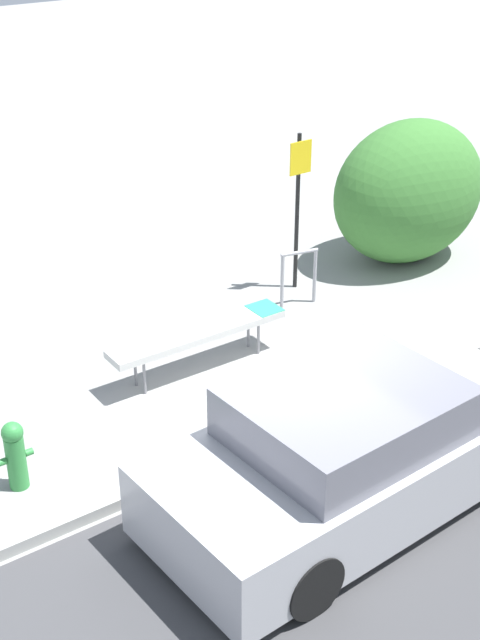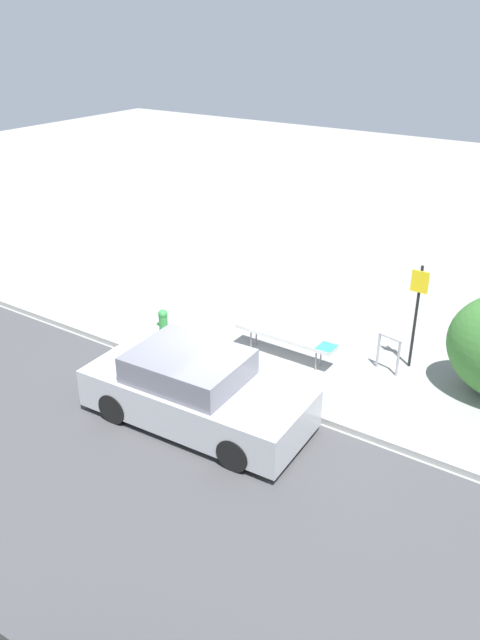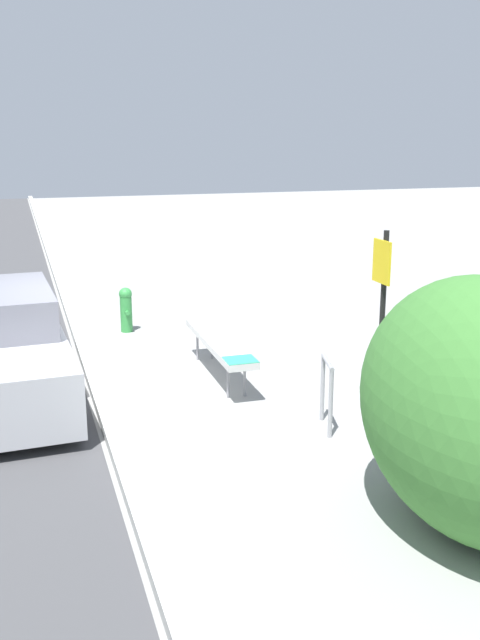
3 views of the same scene
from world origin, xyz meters
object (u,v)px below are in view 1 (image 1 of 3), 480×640
bench (199,333)px  parked_car_near (353,450)px  sign_post (298,198)px  fire_hydrant (15,453)px  bike_rack (299,272)px

bench → parked_car_near: bearing=-92.9°
sign_post → fire_hydrant: sign_post is taller
bench → sign_post: (2.41, 1.13, 0.89)m
bench → bike_rack: (2.09, 0.67, 0.00)m
parked_car_near → bike_rack: bearing=55.4°
bike_rack → sign_post: sign_post is taller
bench → parked_car_near: (-0.18, -2.99, 0.13)m
fire_hydrant → parked_car_near: size_ratio=0.18×
bike_rack → parked_car_near: (-2.27, -3.66, 0.13)m
parked_car_near → bench: bearing=83.8°
sign_post → parked_car_near: sign_post is taller
bench → sign_post: sign_post is taller
sign_post → parked_car_near: (-2.59, -4.12, -0.75)m
sign_post → fire_hydrant: (-5.15, -2.00, -0.98)m
bench → fire_hydrant: (-2.74, -0.87, -0.09)m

